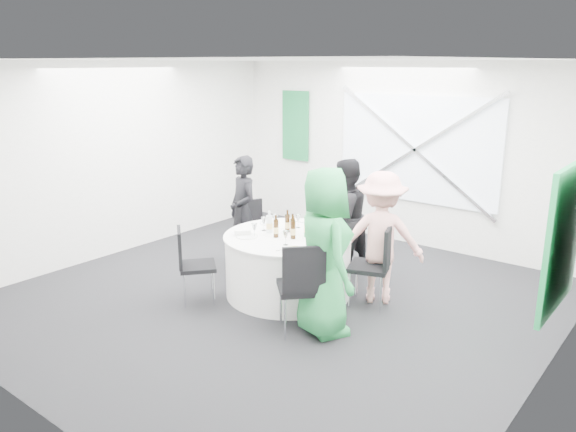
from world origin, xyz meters
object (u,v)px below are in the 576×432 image
Objects in this scene: banquet_table at (288,265)px; chair_back_left at (252,229)px; chair_back at (327,225)px; green_water_bottle at (307,227)px; chair_back_right at (377,260)px; person_man_back_left at (243,211)px; person_woman_pink at (381,238)px; person_man_back at (344,218)px; person_woman_green at (324,252)px; chair_front_left at (190,260)px; clear_water_bottle at (269,224)px; chair_front_right at (302,282)px.

chair_back_left reaches higher than banquet_table.
chair_back_left is (-0.82, -0.62, -0.06)m from chair_back.
green_water_bottle is at bearing -77.45° from chair_back.
banquet_table is at bearing -90.00° from chair_back_right.
banquet_table is 1.34m from person_man_back_left.
person_woman_pink reaches higher than chair_back.
person_man_back_left is at bearing -59.76° from person_man_back.
person_woman_green reaches higher than person_woman_pink.
chair_back is at bearing -139.77° from chair_back_right.
chair_back is 2.06m from chair_front_left.
green_water_bottle reaches higher than banquet_table.
chair_back is at bearing -92.26° from person_man_back.
person_woman_green is (1.67, 0.34, 0.36)m from chair_front_left.
person_woman_pink is at bearing 25.53° from clear_water_bottle.
person_man_back is at bearing -39.58° from chair_back_left.
chair_back_right is 0.55× the size of person_woman_green.
chair_back_left is 0.53× the size of person_woman_green.
chair_front_left is at bearing -145.70° from chair_back_left.
person_man_back is 1.74m from person_woman_green.
chair_back_left is 0.30m from person_man_back_left.
chair_back_left is 1.30m from person_man_back.
clear_water_bottle is (0.74, -0.51, 0.32)m from chair_back_left.
green_water_bottle is (0.22, 0.09, 0.51)m from banquet_table.
person_man_back is (0.92, 1.91, 0.25)m from chair_front_left.
chair_back_right reaches higher than chair_back_left.
green_water_bottle is at bearing -102.17° from chair_front_right.
person_woman_pink reaches higher than person_man_back_left.
person_woman_pink reaches higher than chair_front_left.
chair_front_right is at bearing -10.15° from person_man_back_left.
chair_back_left is at bearing -40.28° from chair_front_left.
chair_front_right reaches higher than chair_back_left.
chair_front_right is at bearing -135.10° from chair_front_left.
person_man_back_left is at bearing 105.25° from chair_back_left.
person_man_back_left is (-0.20, 0.03, 0.22)m from chair_back_left.
chair_front_right is 0.66× the size of person_man_back_left.
chair_back_right is 0.64× the size of person_man_back_left.
green_water_bottle is at bearing 6.69° from person_man_back_left.
person_woman_pink is (1.96, 0.07, 0.24)m from chair_back_left.
chair_front_left is 0.58× the size of person_man_back.
chair_back_left is 0.59× the size of person_woman_pink.
chair_back_left is (-0.99, 0.45, 0.17)m from banquet_table.
person_woman_pink is at bearing -34.35° from chair_back.
green_water_bottle is at bearing 1.30° from person_woman_pink.
chair_front_left is at bearing 11.09° from person_woman_pink.
person_woman_green reaches higher than chair_front_left.
chair_front_right is 1.32m from person_woman_pink.
chair_front_right is 1.12× the size of chair_front_left.
green_water_bottle is (-0.76, -0.43, 0.10)m from person_woman_pink.
person_man_back is at bearing -75.63° from chair_front_left.
person_man_back_left is at bearing -27.35° from person_woman_pink.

